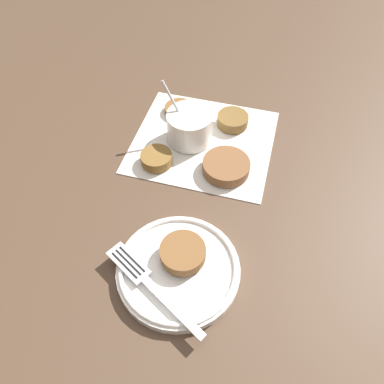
% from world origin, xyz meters
% --- Properties ---
extents(ground_plane, '(4.00, 4.00, 0.00)m').
position_xyz_m(ground_plane, '(0.00, 0.00, 0.00)').
color(ground_plane, '#4C3828').
extents(napkin, '(0.28, 0.26, 0.00)m').
position_xyz_m(napkin, '(-0.00, -0.00, 0.00)').
color(napkin, silver).
rests_on(napkin, ground_plane).
extents(sauce_bowl, '(0.11, 0.09, 0.12)m').
position_xyz_m(sauce_bowl, '(-0.03, -0.00, 0.03)').
color(sauce_bowl, white).
rests_on(sauce_bowl, napkin).
extents(fritter_0, '(0.06, 0.06, 0.01)m').
position_xyz_m(fritter_0, '(-0.07, 0.08, 0.01)').
color(fritter_0, brown).
rests_on(fritter_0, napkin).
extents(fritter_1, '(0.06, 0.06, 0.02)m').
position_xyz_m(fritter_1, '(0.05, 0.06, 0.01)').
color(fritter_1, brown).
rests_on(fritter_1, napkin).
extents(fritter_2, '(0.09, 0.09, 0.02)m').
position_xyz_m(fritter_2, '(0.06, -0.07, 0.01)').
color(fritter_2, brown).
rests_on(fritter_2, napkin).
extents(fritter_3, '(0.06, 0.06, 0.02)m').
position_xyz_m(fritter_3, '(-0.07, -0.08, 0.01)').
color(fritter_3, brown).
rests_on(fritter_3, napkin).
extents(serving_plate, '(0.19, 0.19, 0.02)m').
position_xyz_m(serving_plate, '(0.02, -0.29, 0.01)').
color(serving_plate, white).
rests_on(serving_plate, ground_plane).
extents(fritter_on_plate, '(0.07, 0.07, 0.02)m').
position_xyz_m(fritter_on_plate, '(0.02, -0.27, 0.03)').
color(fritter_on_plate, brown).
rests_on(fritter_on_plate, serving_plate).
extents(fork, '(0.17, 0.12, 0.00)m').
position_xyz_m(fork, '(-0.02, -0.32, 0.02)').
color(fork, silver).
rests_on(fork, serving_plate).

